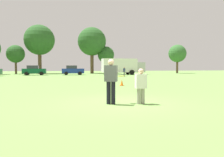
{
  "coord_description": "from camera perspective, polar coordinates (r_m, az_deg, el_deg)",
  "views": [
    {
      "loc": [
        -2.42,
        -8.56,
        1.48
      ],
      "look_at": [
        -0.18,
        0.87,
        0.98
      ],
      "focal_mm": 34.87,
      "sensor_mm": 36.0,
      "label": 1
    }
  ],
  "objects": [
    {
      "name": "tree_east_birch",
      "position": [
        54.01,
        -18.49,
        9.52
      ],
      "size": [
        6.98,
        6.98,
        11.34
      ],
      "color": "brown",
      "rests_on": "ground"
    },
    {
      "name": "frisbee",
      "position": [
        8.94,
        2.51,
        0.64
      ],
      "size": [
        0.27,
        0.27,
        0.05
      ],
      "color": "yellow"
    },
    {
      "name": "tree_east_oak",
      "position": [
        54.32,
        -5.29,
        9.59
      ],
      "size": [
        6.94,
        6.94,
        11.28
      ],
      "color": "brown",
      "rests_on": "ground"
    },
    {
      "name": "tree_center_elm",
      "position": [
        53.18,
        -23.95,
        5.88
      ],
      "size": [
        3.96,
        3.96,
        6.44
      ],
      "color": "brown",
      "rests_on": "ground"
    },
    {
      "name": "ground_plane",
      "position": [
        9.01,
        2.39,
        -6.47
      ],
      "size": [
        155.83,
        155.83,
        0.0
      ],
      "primitive_type": "plane",
      "color": "#6B9347"
    },
    {
      "name": "player_defender",
      "position": [
        8.8,
        7.58,
        -1.53
      ],
      "size": [
        0.45,
        0.28,
        1.42
      ],
      "color": "gray",
      "rests_on": "ground"
    },
    {
      "name": "box_truck",
      "position": [
        43.5,
        2.71,
        3.31
      ],
      "size": [
        8.5,
        3.03,
        3.18
      ],
      "color": "white",
      "rests_on": "ground"
    },
    {
      "name": "parked_car_center",
      "position": [
        43.13,
        -19.75,
        2.05
      ],
      "size": [
        4.2,
        2.22,
        1.82
      ],
      "color": "#0C4C2D",
      "rests_on": "ground"
    },
    {
      "name": "traffic_cone",
      "position": [
        17.51,
        2.59,
        -1.13
      ],
      "size": [
        0.32,
        0.32,
        0.48
      ],
      "color": "#D8590C",
      "rests_on": "ground"
    },
    {
      "name": "player_thrower",
      "position": [
        8.65,
        -0.29,
        -0.12
      ],
      "size": [
        0.57,
        0.47,
        1.79
      ],
      "color": "black",
      "rests_on": "ground"
    },
    {
      "name": "parked_car_mid_right",
      "position": [
        42.69,
        -10.3,
        2.17
      ],
      "size": [
        4.2,
        2.22,
        1.82
      ],
      "color": "navy",
      "rests_on": "ground"
    },
    {
      "name": "tree_far_west_pine",
      "position": [
        57.04,
        16.76,
        6.28
      ],
      "size": [
        4.39,
        4.39,
        7.13
      ],
      "color": "brown",
      "rests_on": "ground"
    },
    {
      "name": "bystander_sideline_watcher",
      "position": [
        34.68,
        3.22,
        1.93
      ],
      "size": [
        0.43,
        0.48,
        1.52
      ],
      "color": "#4C4C51",
      "rests_on": "ground"
    },
    {
      "name": "tree_far_east_pine",
      "position": [
        54.37,
        -1.61,
        6.22
      ],
      "size": [
        4.1,
        4.1,
        6.66
      ],
      "color": "brown",
      "rests_on": "ground"
    }
  ]
}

